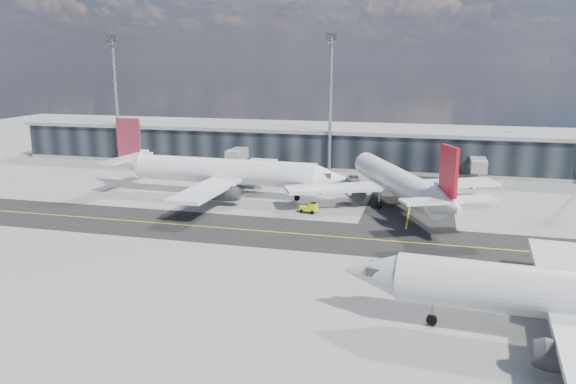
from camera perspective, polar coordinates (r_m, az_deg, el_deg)
name	(u,v)px	position (r m, az deg, el deg)	size (l,w,h in m)	color
ground	(265,241)	(75.32, -2.35, -4.95)	(300.00, 300.00, 0.00)	gray
taxiway_lanes	(311,221)	(84.33, 2.30, -2.94)	(180.00, 63.00, 0.03)	black
terminal_concourse	(335,149)	(126.64, 4.83, 4.38)	(152.00, 19.80, 8.80)	black
floodlight_masts	(331,99)	(118.58, 4.34, 9.39)	(102.50, 0.70, 28.90)	gray
airliner_af	(221,171)	(99.95, -6.82, 2.11)	(44.52, 37.91, 13.20)	white
airliner_redtail	(398,182)	(93.02, 11.09, 1.01)	(35.15, 40.75, 12.69)	white
baggage_tug	(310,208)	(88.32, 2.25, -1.62)	(2.97, 1.88, 1.73)	#E6EC0C
service_van	(354,179)	(111.56, 6.69, 1.33)	(2.16, 4.69, 1.30)	white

